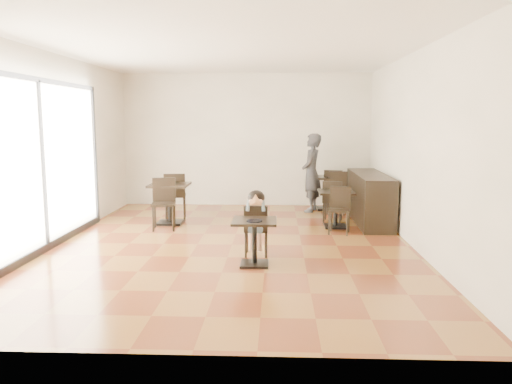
# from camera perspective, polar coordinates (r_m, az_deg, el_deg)

# --- Properties ---
(floor) EXTENTS (6.00, 8.00, 0.01)m
(floor) POSITION_cam_1_polar(r_m,az_deg,el_deg) (8.48, -2.75, -6.02)
(floor) COLOR brown
(floor) RESTS_ON ground
(ceiling) EXTENTS (6.00, 8.00, 0.01)m
(ceiling) POSITION_cam_1_polar(r_m,az_deg,el_deg) (8.29, -2.91, 15.95)
(ceiling) COLOR white
(ceiling) RESTS_ON floor
(wall_back) EXTENTS (6.00, 0.01, 3.20)m
(wall_back) POSITION_cam_1_polar(r_m,az_deg,el_deg) (12.21, -1.10, 5.96)
(wall_back) COLOR white
(wall_back) RESTS_ON floor
(wall_front) EXTENTS (6.00, 0.01, 3.20)m
(wall_front) POSITION_cam_1_polar(r_m,az_deg,el_deg) (4.27, -7.76, 1.63)
(wall_front) COLOR white
(wall_front) RESTS_ON floor
(wall_left) EXTENTS (0.01, 8.00, 3.20)m
(wall_left) POSITION_cam_1_polar(r_m,az_deg,el_deg) (9.01, -22.25, 4.54)
(wall_left) COLOR white
(wall_left) RESTS_ON floor
(wall_right) EXTENTS (0.01, 8.00, 3.20)m
(wall_right) POSITION_cam_1_polar(r_m,az_deg,el_deg) (8.50, 17.82, 4.57)
(wall_right) COLOR white
(wall_right) RESTS_ON floor
(storefront_window) EXTENTS (0.04, 4.50, 2.60)m
(storefront_window) POSITION_cam_1_polar(r_m,az_deg,el_deg) (8.56, -23.38, 2.97)
(storefront_window) COLOR white
(storefront_window) RESTS_ON floor
(child_table) EXTENTS (0.63, 0.63, 0.67)m
(child_table) POSITION_cam_1_polar(r_m,az_deg,el_deg) (7.22, -0.17, -5.81)
(child_table) COLOR black
(child_table) RESTS_ON floor
(child_chair) EXTENTS (0.36, 0.36, 0.80)m
(child_chair) POSITION_cam_1_polar(r_m,az_deg,el_deg) (7.74, 0.02, -4.33)
(child_chair) COLOR black
(child_chair) RESTS_ON floor
(child) EXTENTS (0.36, 0.51, 1.01)m
(child) POSITION_cam_1_polar(r_m,az_deg,el_deg) (7.71, 0.02, -3.58)
(child) COLOR slate
(child) RESTS_ON child_chair
(plate) EXTENTS (0.23, 0.23, 0.01)m
(plate) POSITION_cam_1_polar(r_m,az_deg,el_deg) (7.04, -0.21, -3.32)
(plate) COLOR black
(plate) RESTS_ON child_table
(pizza_slice) EXTENTS (0.23, 0.18, 0.05)m
(pizza_slice) POSITION_cam_1_polar(r_m,az_deg,el_deg) (7.46, -0.05, -1.10)
(pizza_slice) COLOR #E6CF7F
(pizza_slice) RESTS_ON child
(adult_patron) EXTENTS (0.57, 0.73, 1.78)m
(adult_patron) POSITION_cam_1_polar(r_m,az_deg,el_deg) (11.42, 6.36, 2.19)
(adult_patron) COLOR #35353A
(adult_patron) RESTS_ON floor
(cafe_table_mid) EXTENTS (0.81, 0.81, 0.71)m
(cafe_table_mid) POSITION_cam_1_polar(r_m,az_deg,el_deg) (9.86, 9.10, -1.96)
(cafe_table_mid) COLOR black
(cafe_table_mid) RESTS_ON floor
(cafe_table_left) EXTENTS (0.87, 0.87, 0.81)m
(cafe_table_left) POSITION_cam_1_polar(r_m,az_deg,el_deg) (10.22, -9.82, -1.33)
(cafe_table_left) COLOR black
(cafe_table_left) RESTS_ON floor
(cafe_table_back) EXTENTS (0.89, 0.89, 0.78)m
(cafe_table_back) POSITION_cam_1_polar(r_m,az_deg,el_deg) (11.81, 8.14, -0.10)
(cafe_table_back) COLOR black
(cafe_table_back) RESTS_ON floor
(chair_mid_a) EXTENTS (0.46, 0.46, 0.86)m
(chair_mid_a) POSITION_cam_1_polar(r_m,az_deg,el_deg) (10.39, 8.76, -1.03)
(chair_mid_a) COLOR black
(chair_mid_a) RESTS_ON floor
(chair_mid_b) EXTENTS (0.46, 0.46, 0.86)m
(chair_mid_b) POSITION_cam_1_polar(r_m,az_deg,el_deg) (9.31, 9.50, -2.12)
(chair_mid_b) COLOR black
(chair_mid_b) RESTS_ON floor
(chair_left_a) EXTENTS (0.50, 0.50, 0.98)m
(chair_left_a) POSITION_cam_1_polar(r_m,az_deg,el_deg) (10.74, -9.21, -0.41)
(chair_left_a) COLOR black
(chair_left_a) RESTS_ON floor
(chair_left_b) EXTENTS (0.50, 0.50, 0.98)m
(chair_left_b) POSITION_cam_1_polar(r_m,az_deg,el_deg) (9.68, -10.51, -1.39)
(chair_left_b) COLOR black
(chair_left_b) RESTS_ON floor
(chair_back_a) EXTENTS (0.51, 0.51, 0.94)m
(chair_back_a) POSITION_cam_1_polar(r_m,az_deg,el_deg) (11.87, 8.88, 0.31)
(chair_back_a) COLOR black
(chair_back_a) RESTS_ON floor
(chair_back_b) EXTENTS (0.51, 0.51, 0.94)m
(chair_back_b) POSITION_cam_1_polar(r_m,az_deg,el_deg) (11.28, 9.22, -0.11)
(chair_back_b) COLOR black
(chair_back_b) RESTS_ON floor
(service_counter) EXTENTS (0.60, 2.40, 1.00)m
(service_counter) POSITION_cam_1_polar(r_m,az_deg,el_deg) (10.47, 12.84, -0.67)
(service_counter) COLOR black
(service_counter) RESTS_ON floor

